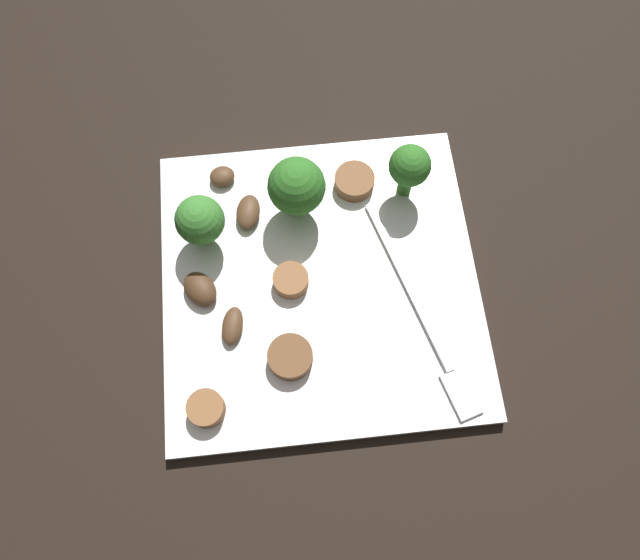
{
  "coord_description": "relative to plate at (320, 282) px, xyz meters",
  "views": [
    {
      "loc": [
        0.16,
        -0.02,
        0.45
      ],
      "look_at": [
        0.0,
        0.0,
        0.01
      ],
      "focal_mm": 34.28,
      "sensor_mm": 36.0,
      "label": 1
    }
  ],
  "objects": [
    {
      "name": "ground_plane",
      "position": [
        0.0,
        0.0,
        -0.01
      ],
      "size": [
        1.4,
        1.4,
        0.0
      ],
      "primitive_type": "plane",
      "color": "black"
    },
    {
      "name": "plate",
      "position": [
        0.0,
        0.0,
        0.0
      ],
      "size": [
        0.24,
        0.24,
        0.01
      ],
      "primitive_type": "cube",
      "color": "white",
      "rests_on": "ground_plane"
    },
    {
      "name": "fork",
      "position": [
        0.04,
        0.07,
        0.01
      ],
      "size": [
        0.18,
        0.06,
        0.0
      ],
      "rotation": [
        0.0,
        0.0,
        0.28
      ],
      "color": "silver",
      "rests_on": "plate"
    },
    {
      "name": "broccoli_floret_0",
      "position": [
        -0.06,
        -0.01,
        0.04
      ],
      "size": [
        0.04,
        0.04,
        0.06
      ],
      "color": "#347525",
      "rests_on": "plate"
    },
    {
      "name": "broccoli_floret_1",
      "position": [
        -0.04,
        -0.08,
        0.04
      ],
      "size": [
        0.04,
        0.04,
        0.05
      ],
      "color": "#408630",
      "rests_on": "plate"
    },
    {
      "name": "broccoli_floret_2",
      "position": [
        -0.07,
        0.08,
        0.04
      ],
      "size": [
        0.03,
        0.03,
        0.05
      ],
      "color": "#347525",
      "rests_on": "plate"
    },
    {
      "name": "sausage_slice_0",
      "position": [
        0.06,
        -0.03,
        0.01
      ],
      "size": [
        0.05,
        0.05,
        0.01
      ],
      "primitive_type": "cylinder",
      "rotation": [
        0.0,
        0.0,
        0.86
      ],
      "color": "brown",
      "rests_on": "plate"
    },
    {
      "name": "sausage_slice_1",
      "position": [
        -0.08,
        0.04,
        0.01
      ],
      "size": [
        0.04,
        0.04,
        0.01
      ],
      "primitive_type": "cylinder",
      "rotation": [
        0.0,
        0.0,
        0.43
      ],
      "color": "brown",
      "rests_on": "plate"
    },
    {
      "name": "sausage_slice_2",
      "position": [
        0.09,
        -0.09,
        0.01
      ],
      "size": [
        0.03,
        0.03,
        0.01
      ],
      "primitive_type": "cylinder",
      "rotation": [
        0.0,
        0.0,
        1.21
      ],
      "color": "brown",
      "rests_on": "plate"
    },
    {
      "name": "sausage_slice_3",
      "position": [
        -0.0,
        -0.02,
        0.01
      ],
      "size": [
        0.04,
        0.04,
        0.01
      ],
      "primitive_type": "cylinder",
      "rotation": [
        0.0,
        0.0,
        2.07
      ],
      "color": "brown",
      "rests_on": "plate"
    },
    {
      "name": "mushroom_0",
      "position": [
        -0.06,
        -0.05,
        0.01
      ],
      "size": [
        0.03,
        0.02,
        0.01
      ],
      "primitive_type": "ellipsoid",
      "rotation": [
        0.0,
        0.0,
        6.09
      ],
      "color": "#4C331E",
      "rests_on": "plate"
    },
    {
      "name": "mushroom_1",
      "position": [
        0.03,
        -0.07,
        0.01
      ],
      "size": [
        0.03,
        0.02,
        0.01
      ],
      "primitive_type": "ellipsoid",
      "rotation": [
        0.0,
        0.0,
        2.93
      ],
      "color": "#4C331E",
      "rests_on": "plate"
    },
    {
      "name": "mushroom_2",
      "position": [
        -0.1,
        -0.07,
        0.01
      ],
      "size": [
        0.02,
        0.02,
        0.01
      ],
      "primitive_type": "ellipsoid",
      "rotation": [
        0.0,
        0.0,
        1.74
      ],
      "color": "#4C331E",
      "rests_on": "plate"
    },
    {
      "name": "mushroom_3",
      "position": [
        -0.0,
        -0.09,
        0.01
      ],
      "size": [
        0.04,
        0.03,
        0.01
      ],
      "primitive_type": "ellipsoid",
      "rotation": [
        0.0,
        0.0,
        0.57
      ],
      "color": "#422B19",
      "rests_on": "plate"
    }
  ]
}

